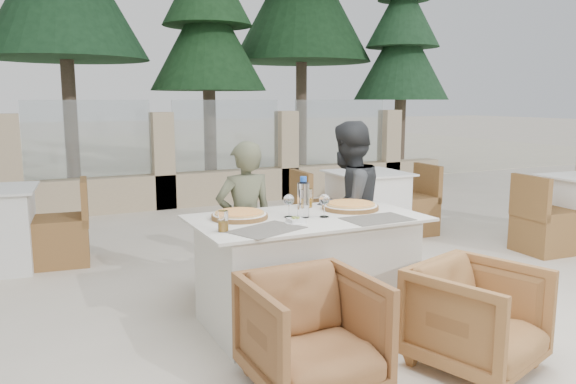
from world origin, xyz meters
name	(u,v)px	position (x,y,z in m)	size (l,w,h in m)	color
ground	(324,323)	(0.00, 0.00, 0.00)	(80.00, 80.00, 0.00)	beige
sand_patch	(90,154)	(0.00, 14.00, 0.01)	(30.00, 16.00, 0.01)	beige
perimeter_wall_far	(162,154)	(0.00, 4.80, 0.80)	(10.00, 0.34, 1.60)	#C8B18D
pine_mid_left	(63,2)	(-1.00, 7.50, 3.25)	(2.86, 2.86, 6.50)	#1A3E21
pine_centre	(208,50)	(1.50, 7.20, 2.50)	(2.20, 2.20, 5.00)	#1B411F
pine_mid_right	(302,14)	(3.80, 7.80, 3.40)	(2.99, 2.99, 6.80)	#17381C
pine_far_right	(402,67)	(5.50, 6.50, 2.25)	(1.98, 1.98, 4.50)	#1E4426
dining_table	(306,270)	(-0.10, 0.09, 0.39)	(1.60, 0.90, 0.77)	beige
placemat_near_left	(267,230)	(-0.51, -0.16, 0.77)	(0.45, 0.30, 0.00)	#635D54
placemat_near_right	(377,219)	(0.30, -0.20, 0.77)	(0.45, 0.30, 0.00)	#59554D
pizza_left	(240,215)	(-0.54, 0.23, 0.80)	(0.39, 0.39, 0.05)	orange
pizza_right	(350,206)	(0.32, 0.18, 0.80)	(0.42, 0.42, 0.05)	orange
water_bottle	(303,197)	(-0.13, 0.08, 0.91)	(0.08, 0.08, 0.29)	#A5C3DA
wine_glass_centre	(289,204)	(-0.22, 0.12, 0.86)	(0.08, 0.08, 0.18)	silver
wine_glass_near	(324,204)	(0.00, 0.02, 0.86)	(0.08, 0.08, 0.18)	white
beer_glass_left	(223,221)	(-0.77, -0.08, 0.84)	(0.07, 0.07, 0.13)	#C07F1B
beer_glass_right	(308,198)	(0.07, 0.39, 0.84)	(0.07, 0.07, 0.14)	gold
olive_dish	(296,220)	(-0.26, -0.07, 0.79)	(0.11, 0.11, 0.04)	white
armchair_far_left	(243,260)	(-0.33, 0.74, 0.31)	(0.67, 0.69, 0.62)	olive
armchair_far_right	(321,255)	(0.35, 0.68, 0.29)	(0.61, 0.63, 0.58)	olive
armchair_near_left	(312,332)	(-0.50, -0.75, 0.32)	(0.68, 0.70, 0.63)	brown
armchair_near_right	(477,317)	(0.48, -0.97, 0.31)	(0.66, 0.68, 0.62)	#9A6738
diner_left	(245,223)	(-0.35, 0.65, 0.64)	(0.46, 0.30, 1.27)	#585B42
diner_right	(348,208)	(0.51, 0.53, 0.71)	(0.69, 0.53, 1.41)	#313336
bg_table_b	(367,205)	(1.66, 1.96, 0.39)	(1.64, 0.82, 0.77)	white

